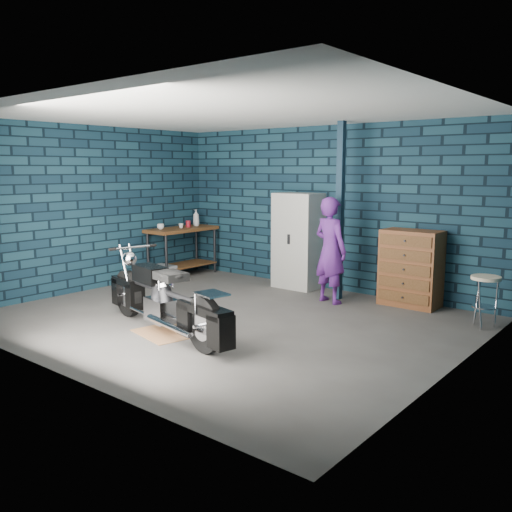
% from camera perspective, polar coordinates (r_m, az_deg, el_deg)
% --- Properties ---
extents(ground, '(6.00, 6.00, 0.00)m').
position_cam_1_polar(ground, '(7.33, -3.01, -6.66)').
color(ground, '#504E4B').
rests_on(ground, ground).
extents(room_walls, '(6.02, 5.01, 2.71)m').
position_cam_1_polar(room_walls, '(7.47, -0.26, 8.44)').
color(room_walls, '#0E2230').
rests_on(room_walls, ground).
extents(support_post, '(0.10, 0.10, 2.70)m').
position_cam_1_polar(support_post, '(8.34, 8.81, 4.60)').
color(support_post, '#112535').
rests_on(support_post, ground).
extents(workbench, '(0.60, 1.40, 0.91)m').
position_cam_1_polar(workbench, '(10.27, -7.76, 0.45)').
color(workbench, brown).
rests_on(workbench, ground).
extents(drip_mat, '(0.88, 0.73, 0.01)m').
position_cam_1_polar(drip_mat, '(6.81, -9.55, -7.99)').
color(drip_mat, brown).
rests_on(drip_mat, ground).
extents(motorcycle, '(2.34, 1.09, 1.00)m').
position_cam_1_polar(motorcycle, '(6.68, -9.66, -3.94)').
color(motorcycle, black).
rests_on(motorcycle, ground).
extents(person, '(0.65, 0.50, 1.59)m').
position_cam_1_polar(person, '(8.15, 7.83, 0.60)').
color(person, '#58217C').
rests_on(person, ground).
extents(storage_bin, '(0.43, 0.31, 0.27)m').
position_cam_1_polar(storage_bin, '(9.98, -9.73, -1.73)').
color(storage_bin, gray).
rests_on(storage_bin, ground).
extents(locker, '(0.75, 0.53, 1.60)m').
position_cam_1_polar(locker, '(9.14, 4.42, 1.61)').
color(locker, beige).
rests_on(locker, ground).
extents(tool_chest, '(0.84, 0.47, 1.12)m').
position_cam_1_polar(tool_chest, '(8.22, 15.94, -1.26)').
color(tool_chest, brown).
rests_on(tool_chest, ground).
extents(shop_stool, '(0.48, 0.48, 0.66)m').
position_cam_1_polar(shop_stool, '(7.47, 22.91, -4.47)').
color(shop_stool, beige).
rests_on(shop_stool, ground).
extents(cup_a, '(0.13, 0.13, 0.10)m').
position_cam_1_polar(cup_a, '(9.99, -10.01, 3.07)').
color(cup_a, beige).
rests_on(cup_a, workbench).
extents(cup_b, '(0.10, 0.10, 0.08)m').
position_cam_1_polar(cup_b, '(10.17, -7.89, 3.17)').
color(cup_b, beige).
rests_on(cup_b, workbench).
extents(mug_red, '(0.11, 0.11, 0.12)m').
position_cam_1_polar(mug_red, '(10.29, -7.15, 3.38)').
color(mug_red, maroon).
rests_on(mug_red, workbench).
extents(bottle, '(0.14, 0.14, 0.31)m').
position_cam_1_polar(bottle, '(10.54, -6.32, 4.04)').
color(bottle, gray).
rests_on(bottle, workbench).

